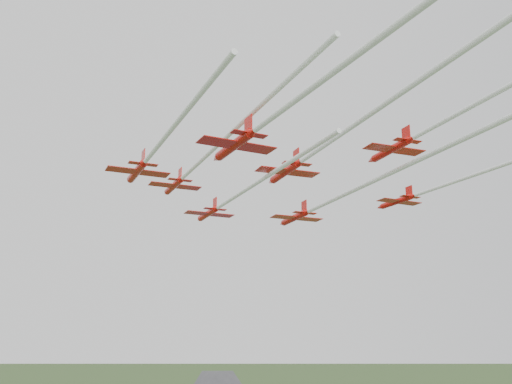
{
  "coord_description": "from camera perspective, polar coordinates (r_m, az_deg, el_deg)",
  "views": [
    {
      "loc": [
        -1.02,
        -87.67,
        28.55
      ],
      "look_at": [
        5.0,
        3.74,
        53.48
      ],
      "focal_mm": 40.0,
      "sensor_mm": 36.0,
      "label": 1
    }
  ],
  "objects": [
    {
      "name": "jet_row3_mid",
      "position": [
        77.71,
        6.8,
        4.63
      ],
      "size": [
        20.07,
        54.89,
        2.96
      ],
      "rotation": [
        0.0,
        0.0,
        0.3
      ],
      "color": "red"
    },
    {
      "name": "jet_row2_right",
      "position": [
        91.73,
        8.78,
        -0.27
      ],
      "size": [
        24.74,
        66.71,
        2.92
      ],
      "rotation": [
        0.0,
        0.0,
        0.32
      ],
      "color": "red"
    },
    {
      "name": "jet_row4_right",
      "position": [
        69.08,
        20.4,
        7.85
      ],
      "size": [
        20.37,
        56.65,
        2.56
      ],
      "rotation": [
        0.0,
        0.0,
        0.3
      ],
      "color": "red"
    },
    {
      "name": "jet_lead",
      "position": [
        101.5,
        -2.54,
        -0.74
      ],
      "size": [
        21.64,
        52.71,
        2.9
      ],
      "rotation": [
        0.0,
        0.0,
        0.35
      ],
      "color": "red"
    },
    {
      "name": "jet_row2_left",
      "position": [
        84.58,
        -5.52,
        3.14
      ],
      "size": [
        22.53,
        56.35,
        2.63
      ],
      "rotation": [
        0.0,
        0.0,
        0.34
      ],
      "color": "red"
    },
    {
      "name": "jet_row3_left",
      "position": [
        75.12,
        -10.39,
        3.8
      ],
      "size": [
        17.57,
        41.4,
        2.66
      ],
      "rotation": [
        0.0,
        0.0,
        0.35
      ],
      "color": "red"
    },
    {
      "name": "jet_row4_left",
      "position": [
        57.91,
        2.61,
        8.2
      ],
      "size": [
        22.66,
        49.09,
        2.8
      ],
      "rotation": [
        0.0,
        0.0,
        0.4
      ],
      "color": "red"
    },
    {
      "name": "jet_row3_right",
      "position": [
        91.03,
        18.91,
        0.87
      ],
      "size": [
        21.25,
        48.49,
        2.38
      ],
      "rotation": [
        0.0,
        0.0,
        0.38
      ],
      "color": "red"
    }
  ]
}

